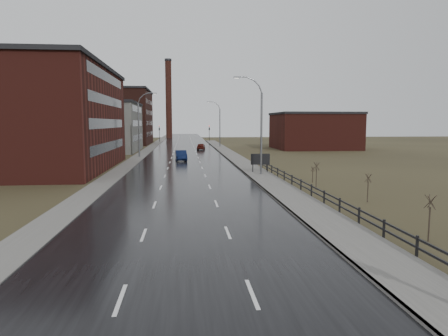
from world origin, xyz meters
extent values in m
cube|color=black|center=(0.00, 60.00, 0.03)|extent=(14.00, 300.00, 0.06)
cube|color=#595651|center=(8.60, 35.00, 0.09)|extent=(3.20, 180.00, 0.18)
cube|color=slate|center=(7.08, 35.00, 0.09)|extent=(0.16, 180.00, 0.18)
cube|color=#595651|center=(-8.20, 60.00, 0.06)|extent=(2.40, 260.00, 0.12)
cube|color=#471914|center=(-21.00, 45.00, 6.50)|extent=(22.00, 28.00, 13.00)
cube|color=black|center=(-21.00, 45.00, 13.25)|extent=(22.44, 28.56, 0.50)
cube|color=black|center=(-10.02, 45.00, 3.00)|extent=(0.06, 22.40, 1.20)
cube|color=black|center=(-10.02, 45.00, 6.00)|extent=(0.06, 22.40, 1.20)
cube|color=black|center=(-10.02, 45.00, 9.00)|extent=(0.06, 22.40, 1.20)
cube|color=black|center=(-10.02, 45.00, 12.00)|extent=(0.06, 22.40, 1.20)
cube|color=slate|center=(-18.00, 78.00, 5.00)|extent=(16.00, 20.00, 10.00)
cube|color=black|center=(-18.00, 78.00, 10.25)|extent=(16.32, 20.40, 0.50)
cube|color=black|center=(-10.02, 78.00, 3.00)|extent=(0.06, 16.00, 1.20)
cube|color=black|center=(-10.02, 78.00, 6.00)|extent=(0.06, 16.00, 1.20)
cube|color=black|center=(-10.02, 78.00, 9.00)|extent=(0.06, 16.00, 1.20)
cube|color=#331611|center=(-23.00, 108.00, 7.50)|extent=(26.00, 24.00, 15.00)
cube|color=black|center=(-23.00, 108.00, 15.25)|extent=(26.52, 24.48, 0.50)
cube|color=black|center=(-10.02, 108.00, 3.00)|extent=(0.06, 19.20, 1.20)
cube|color=black|center=(-10.02, 108.00, 6.00)|extent=(0.06, 19.20, 1.20)
cube|color=black|center=(-10.02, 108.00, 9.00)|extent=(0.06, 19.20, 1.20)
cube|color=black|center=(-10.02, 108.00, 12.00)|extent=(0.06, 19.20, 1.20)
cube|color=#471914|center=(30.30, 82.00, 4.00)|extent=(18.00, 16.00, 8.00)
cube|color=black|center=(30.30, 82.00, 8.25)|extent=(18.36, 16.32, 0.50)
cylinder|color=#331611|center=(-6.00, 150.00, 15.00)|extent=(2.40, 2.40, 30.00)
cylinder|color=black|center=(-6.00, 150.00, 30.30)|extent=(2.70, 2.70, 0.80)
cylinder|color=slate|center=(8.80, 36.00, 4.75)|extent=(0.24, 0.24, 9.50)
cylinder|color=slate|center=(8.63, 36.00, 9.90)|extent=(0.51, 0.14, 0.98)
cylinder|color=slate|center=(8.16, 36.00, 10.62)|extent=(0.81, 0.14, 0.81)
cylinder|color=slate|center=(7.44, 36.00, 11.09)|extent=(0.98, 0.14, 0.51)
cylinder|color=slate|center=(6.60, 36.00, 11.26)|extent=(1.01, 0.14, 0.14)
cube|color=slate|center=(5.91, 36.00, 11.21)|extent=(0.70, 0.28, 0.18)
cube|color=silver|center=(5.91, 36.00, 11.11)|extent=(0.50, 0.20, 0.04)
cylinder|color=slate|center=(-8.00, 62.00, 4.75)|extent=(0.24, 0.24, 9.50)
cylinder|color=slate|center=(-7.83, 62.00, 9.90)|extent=(0.51, 0.14, 0.98)
cylinder|color=slate|center=(-7.36, 62.00, 10.62)|extent=(0.81, 0.14, 0.81)
cylinder|color=slate|center=(-6.64, 62.00, 11.09)|extent=(0.98, 0.14, 0.51)
cylinder|color=slate|center=(-5.80, 62.00, 11.26)|extent=(1.01, 0.14, 0.14)
cube|color=slate|center=(-5.11, 62.00, 11.21)|extent=(0.70, 0.28, 0.18)
cube|color=silver|center=(-5.11, 62.00, 11.11)|extent=(0.50, 0.20, 0.04)
cylinder|color=slate|center=(8.80, 90.00, 4.75)|extent=(0.24, 0.24, 9.50)
cylinder|color=slate|center=(8.63, 90.00, 9.90)|extent=(0.51, 0.14, 0.98)
cylinder|color=slate|center=(8.16, 90.00, 10.62)|extent=(0.81, 0.14, 0.81)
cylinder|color=slate|center=(7.44, 90.00, 11.09)|extent=(0.98, 0.14, 0.51)
cylinder|color=slate|center=(6.60, 90.00, 11.26)|extent=(1.01, 0.14, 0.14)
cube|color=slate|center=(5.91, 90.00, 11.21)|extent=(0.70, 0.28, 0.18)
cube|color=silver|center=(5.91, 90.00, 11.11)|extent=(0.50, 0.20, 0.04)
cube|color=black|center=(10.30, 7.00, 0.55)|extent=(0.10, 0.10, 1.10)
cube|color=black|center=(10.30, 10.00, 0.55)|extent=(0.10, 0.10, 1.10)
cube|color=black|center=(10.30, 13.00, 0.55)|extent=(0.10, 0.10, 1.10)
cube|color=black|center=(10.30, 16.00, 0.55)|extent=(0.10, 0.10, 1.10)
cube|color=black|center=(10.30, 19.00, 0.55)|extent=(0.10, 0.10, 1.10)
cube|color=black|center=(10.30, 22.00, 0.55)|extent=(0.10, 0.10, 1.10)
cube|color=black|center=(10.30, 25.00, 0.55)|extent=(0.10, 0.10, 1.10)
cube|color=black|center=(10.30, 28.00, 0.55)|extent=(0.10, 0.10, 1.10)
cube|color=black|center=(10.30, 31.00, 0.55)|extent=(0.10, 0.10, 1.10)
cube|color=black|center=(10.30, 34.00, 0.55)|extent=(0.10, 0.10, 1.10)
cube|color=black|center=(10.30, 37.00, 0.55)|extent=(0.10, 0.10, 1.10)
cube|color=black|center=(10.30, 40.00, 0.55)|extent=(0.10, 0.10, 1.10)
cube|color=black|center=(10.30, 43.00, 0.55)|extent=(0.10, 0.10, 1.10)
cube|color=black|center=(10.30, 18.50, 0.95)|extent=(0.08, 53.00, 0.10)
cube|color=black|center=(10.30, 18.50, 0.55)|extent=(0.08, 53.00, 0.10)
cylinder|color=#382D23|center=(12.47, 9.51, 0.91)|extent=(0.08, 0.08, 1.81)
cylinder|color=#382D23|center=(12.52, 9.51, 2.08)|extent=(0.04, 0.61, 0.72)
cylinder|color=#382D23|center=(12.49, 9.56, 2.08)|extent=(0.58, 0.23, 0.72)
cylinder|color=#382D23|center=(12.43, 9.54, 2.08)|extent=(0.35, 0.52, 0.73)
cylinder|color=#382D23|center=(12.43, 9.48, 2.08)|extent=(0.35, 0.52, 0.73)
cylinder|color=#382D23|center=(12.49, 9.46, 2.08)|extent=(0.58, 0.23, 0.72)
cylinder|color=#382D23|center=(13.98, 19.62, 0.82)|extent=(0.08, 0.08, 1.64)
cylinder|color=#382D23|center=(14.03, 19.62, 1.89)|extent=(0.04, 0.56, 0.65)
cylinder|color=#382D23|center=(14.00, 19.67, 1.89)|extent=(0.53, 0.21, 0.66)
cylinder|color=#382D23|center=(13.94, 19.65, 1.89)|extent=(0.32, 0.47, 0.67)
cylinder|color=#382D23|center=(13.94, 19.59, 1.89)|extent=(0.32, 0.47, 0.67)
cylinder|color=#382D23|center=(14.00, 19.58, 1.89)|extent=(0.53, 0.21, 0.66)
cylinder|color=#382D23|center=(11.95, 25.73, 0.94)|extent=(0.08, 0.08, 1.88)
cylinder|color=#382D23|center=(12.00, 25.73, 2.17)|extent=(0.04, 0.63, 0.74)
cylinder|color=#382D23|center=(11.97, 25.77, 2.17)|extent=(0.60, 0.24, 0.75)
cylinder|color=#382D23|center=(11.91, 25.76, 2.17)|extent=(0.36, 0.54, 0.76)
cylinder|color=#382D23|center=(11.91, 25.70, 2.17)|extent=(0.36, 0.54, 0.76)
cylinder|color=#382D23|center=(11.97, 25.68, 2.17)|extent=(0.60, 0.24, 0.75)
cylinder|color=#382D23|center=(13.04, 30.08, 0.61)|extent=(0.08, 0.08, 1.22)
cylinder|color=#382D23|center=(13.09, 30.08, 1.40)|extent=(0.04, 0.42, 0.49)
cylinder|color=#382D23|center=(13.06, 30.13, 1.40)|extent=(0.40, 0.17, 0.50)
cylinder|color=#382D23|center=(13.00, 30.11, 1.40)|extent=(0.25, 0.36, 0.50)
cylinder|color=#382D23|center=(13.00, 30.05, 1.40)|extent=(0.25, 0.36, 0.50)
cylinder|color=#382D23|center=(13.06, 30.03, 1.40)|extent=(0.40, 0.17, 0.50)
cube|color=black|center=(8.21, 38.13, 0.90)|extent=(0.10, 0.10, 1.80)
cube|color=black|center=(9.99, 38.13, 0.90)|extent=(0.10, 0.10, 1.80)
cube|color=silver|center=(9.10, 38.08, 1.72)|extent=(2.24, 0.08, 1.24)
cube|color=black|center=(9.10, 38.03, 1.72)|extent=(2.34, 0.04, 1.34)
cylinder|color=black|center=(-8.00, 120.00, 2.60)|extent=(0.16, 0.16, 5.20)
imported|color=black|center=(-8.00, 120.00, 4.75)|extent=(0.58, 2.73, 1.10)
sphere|color=#FF190C|center=(-8.00, 119.85, 5.05)|extent=(0.18, 0.18, 0.18)
cylinder|color=black|center=(8.00, 120.00, 2.60)|extent=(0.16, 0.16, 5.20)
imported|color=black|center=(8.00, 120.00, 4.75)|extent=(0.58, 2.73, 1.10)
sphere|color=#FF190C|center=(8.00, 119.85, 5.05)|extent=(0.18, 0.18, 0.18)
imported|color=#0A1536|center=(-0.61, 54.99, 0.82)|extent=(2.07, 5.06, 1.63)
imported|color=#46100B|center=(3.68, 80.84, 0.74)|extent=(2.21, 4.50, 1.48)
camera|label=1|loc=(-0.04, -9.42, 6.11)|focal=32.00mm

